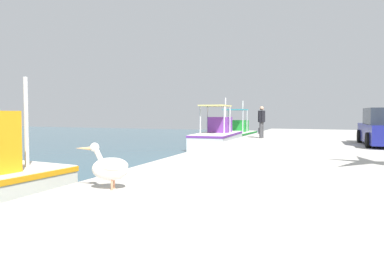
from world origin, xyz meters
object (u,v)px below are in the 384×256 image
(pelican, at_px, (110,167))
(mooring_bollard_nearest, at_px, (115,170))
(fishing_boat_third, at_px, (237,134))
(fisherman_standing, at_px, (262,120))
(fishing_boat_second, at_px, (218,137))
(mooring_bollard_second, at_px, (260,131))

(pelican, height_order, mooring_bollard_nearest, pelican)
(fishing_boat_third, relative_size, mooring_bollard_nearest, 13.53)
(mooring_bollard_nearest, bearing_deg, fisherman_standing, -3.53)
(fishing_boat_second, height_order, mooring_bollard_nearest, fishing_boat_second)
(fishing_boat_second, relative_size, fishing_boat_third, 1.24)
(pelican, xyz_separation_m, mooring_bollard_second, (17.61, 0.52, -0.20))
(fisherman_standing, relative_size, mooring_bollard_nearest, 4.89)
(pelican, height_order, mooring_bollard_second, pelican)
(fishing_boat_second, height_order, pelican, fishing_boat_second)
(fisherman_standing, bearing_deg, fishing_boat_third, 23.18)
(fishing_boat_third, distance_m, mooring_bollard_second, 4.25)
(pelican, relative_size, mooring_bollard_second, 2.43)
(fishing_boat_third, relative_size, pelican, 4.98)
(fishing_boat_second, distance_m, mooring_bollard_nearest, 14.77)
(pelican, bearing_deg, fishing_boat_second, 10.27)
(fisherman_standing, xyz_separation_m, mooring_bollard_second, (4.02, 0.78, -0.77))
(pelican, distance_m, fisherman_standing, 13.61)
(fishing_boat_second, xyz_separation_m, fisherman_standing, (-1.88, -3.07, 1.09))
(fishing_boat_third, xyz_separation_m, fisherman_standing, (-7.48, -3.20, 1.20))
(fishing_boat_third, height_order, fisherman_standing, fishing_boat_third)
(pelican, bearing_deg, fisherman_standing, -1.11)
(pelican, bearing_deg, mooring_bollard_nearest, 30.30)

